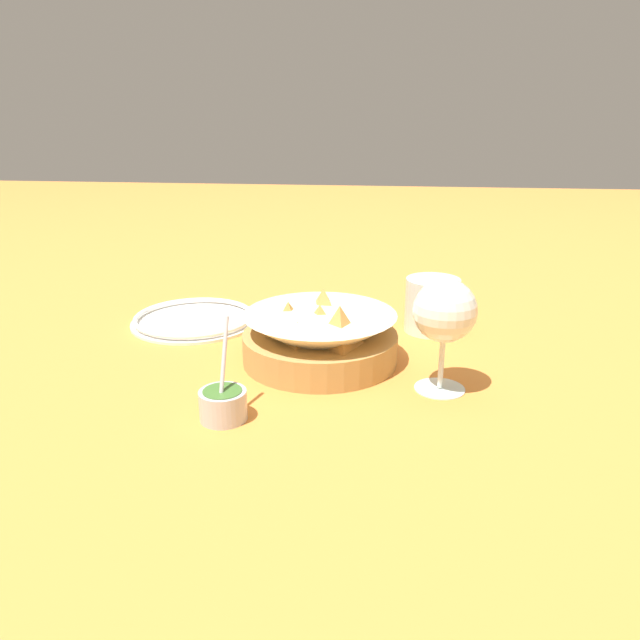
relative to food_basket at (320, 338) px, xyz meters
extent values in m
plane|color=orange|center=(0.02, -0.03, -0.04)|extent=(4.00, 4.00, 0.00)
cylinder|color=#B2894C|center=(0.00, 0.00, -0.01)|extent=(0.22, 0.22, 0.04)
cone|color=beige|center=(0.00, 0.00, 0.00)|extent=(0.22, 0.22, 0.07)
cylinder|color=#3D842D|center=(0.00, 0.00, -0.01)|extent=(0.17, 0.17, 0.01)
pyramid|color=#CC8E42|center=(0.05, 0.00, 0.03)|extent=(0.09, 0.09, 0.07)
pyramid|color=#CC8E42|center=(0.01, 0.05, 0.02)|extent=(0.07, 0.07, 0.06)
pyramid|color=#CC8E42|center=(-0.04, 0.03, 0.02)|extent=(0.06, 0.04, 0.05)
pyramid|color=#CC8E42|center=(-0.04, -0.03, 0.03)|extent=(0.09, 0.07, 0.07)
pyramid|color=#CC8E42|center=(0.00, 0.00, 0.02)|extent=(0.06, 0.07, 0.06)
cylinder|color=#B7B7BC|center=(-0.19, 0.09, -0.02)|extent=(0.06, 0.06, 0.04)
cylinder|color=#42702D|center=(-0.19, 0.09, -0.01)|extent=(0.05, 0.05, 0.03)
cylinder|color=#B7B7BC|center=(-0.18, 0.09, 0.03)|extent=(0.06, 0.01, 0.11)
cylinder|color=silver|center=(-0.08, -0.17, -0.03)|extent=(0.07, 0.07, 0.00)
cylinder|color=silver|center=(-0.08, -0.17, 0.00)|extent=(0.01, 0.01, 0.07)
sphere|color=silver|center=(-0.08, -0.17, 0.07)|extent=(0.08, 0.08, 0.08)
sphere|color=beige|center=(-0.08, -0.17, 0.06)|extent=(0.05, 0.05, 0.05)
cylinder|color=silver|center=(0.15, -0.17, 0.01)|extent=(0.09, 0.09, 0.09)
cylinder|color=gold|center=(0.15, -0.17, 0.00)|extent=(0.07, 0.07, 0.06)
torus|color=silver|center=(0.20, -0.17, 0.01)|extent=(0.06, 0.01, 0.06)
cylinder|color=white|center=(0.14, 0.23, -0.03)|extent=(0.21, 0.21, 0.01)
torus|color=white|center=(0.14, 0.23, -0.02)|extent=(0.20, 0.20, 0.01)
camera|label=1|loc=(-0.82, -0.09, 0.32)|focal=35.00mm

